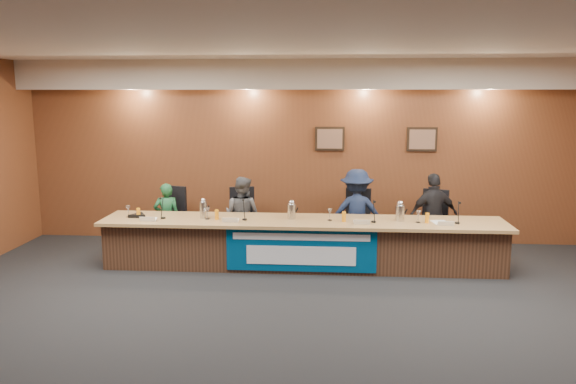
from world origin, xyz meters
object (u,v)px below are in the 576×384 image
Objects in this scene: panelist_b at (242,215)px; office_chair_d at (432,227)px; office_chair_a at (169,223)px; carafe_right at (400,213)px; dais_body at (302,244)px; panelist_d at (433,216)px; speakerphone at (138,215)px; banner at (301,250)px; office_chair_c at (356,226)px; panelist_a at (167,218)px; carafe_mid at (292,212)px; office_chair_b at (243,224)px; panelist_c at (356,213)px; carafe_left at (203,210)px.

office_chair_d is (3.11, 0.10, -0.17)m from panelist_b.
carafe_right reaches higher than office_chair_a.
dais_body is 1.26m from panelist_b.
panelist_d reaches higher than office_chair_a.
panelist_b reaches higher than speakerphone.
panelist_b reaches higher than banner.
carafe_right is 4.01m from speakerphone.
dais_body is at bearing -126.87° from office_chair_c.
carafe_mid is at bearing 148.28° from panelist_a.
panelist_d is 2.88× the size of office_chair_b.
panelist_b is 4.05× the size of speakerphone.
dais_body is at bearing 179.43° from carafe_right.
office_chair_b is at bearing -157.75° from office_chair_d.
speakerphone is (-2.54, 0.37, 0.40)m from banner.
carafe_right is at bearing 0.48° from speakerphone.
panelist_d reaches higher than dais_body.
speakerphone is at bearing -178.92° from dais_body.
carafe_right is (1.63, -0.02, 0.01)m from carafe_mid.
panelist_c is 1.24m from panelist_d.
office_chair_c is (0.85, 0.76, 0.13)m from dais_body.
speakerphone is (-0.24, -0.70, 0.19)m from panelist_a.
panelist_a is at bearing -13.32° from panelist_d.
office_chair_c is at bearing 13.34° from speakerphone.
carafe_mid is 1.63m from carafe_right.
panelist_d is at bearing -14.69° from office_chair_b.
office_chair_b is 2.00× the size of carafe_right.
panelist_d reaches higher than office_chair_c.
panelist_b is 0.90× the size of panelist_c.
dais_body is at bearing -3.35° from carafe_mid.
panelist_a reaches higher than carafe_left.
panelist_a reaches higher than office_chair_b.
panelist_b is 2.59m from carafe_right.
panelist_d is at bearing 11.13° from carafe_left.
dais_body is 1.14m from office_chair_c.
panelist_a is at bearing 171.65° from office_chair_b.
office_chair_d is at bearing 18.08° from office_chair_a.
banner is at bearing -128.42° from office_chair_d.
carafe_left reaches higher than office_chair_a.
dais_body is 1.61m from carafe_left.
carafe_right is at bearing 15.29° from banner.
panelist_a is 4.39m from panelist_d.
carafe_mid is (0.86, -0.65, 0.22)m from panelist_b.
carafe_mid is at bearing 163.89° from panelist_b.
carafe_mid is (2.14, -0.65, 0.28)m from panelist_a.
dais_body is 2.58m from speakerphone.
panelist_b reaches higher than carafe_left.
banner is at bearing 140.17° from panelist_a.
banner is 8.55× the size of carafe_left.
carafe_left is 2.98m from carafe_right.
carafe_mid is at bearing 2.69° from panelist_d.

